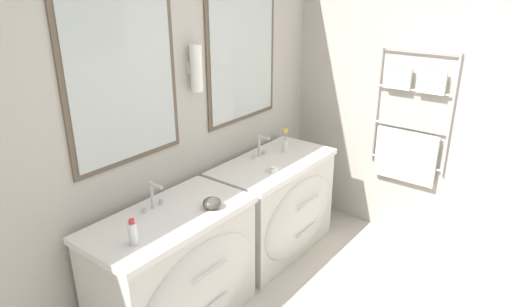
# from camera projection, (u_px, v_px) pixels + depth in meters

# --- Properties ---
(wall_back) EXTENTS (5.27, 0.17, 2.60)m
(wall_back) POSITION_uv_depth(u_px,v_px,m) (155.00, 121.00, 3.07)
(wall_back) COLOR #B2ADA3
(wall_back) RESTS_ON ground_plane
(wall_right) EXTENTS (0.13, 3.53, 2.60)m
(wall_right) POSITION_uv_depth(u_px,v_px,m) (396.00, 92.00, 3.90)
(wall_right) COLOR #B2ADA3
(wall_right) RESTS_ON ground_plane
(vanity_left) EXTENTS (1.11, 0.63, 0.82)m
(vanity_left) POSITION_uv_depth(u_px,v_px,m) (177.00, 271.00, 2.99)
(vanity_left) COLOR silver
(vanity_left) RESTS_ON ground_plane
(vanity_right) EXTENTS (1.11, 0.63, 0.82)m
(vanity_right) POSITION_uv_depth(u_px,v_px,m) (277.00, 206.00, 3.84)
(vanity_right) COLOR silver
(vanity_right) RESTS_ON ground_plane
(faucet_left) EXTENTS (0.17, 0.12, 0.19)m
(faucet_left) POSITION_uv_depth(u_px,v_px,m) (153.00, 196.00, 2.91)
(faucet_left) COLOR silver
(faucet_left) RESTS_ON vanity_left
(faucet_right) EXTENTS (0.17, 0.12, 0.19)m
(faucet_right) POSITION_uv_depth(u_px,v_px,m) (260.00, 147.00, 3.76)
(faucet_right) COLOR silver
(faucet_right) RESTS_ON vanity_right
(toiletry_bottle) EXTENTS (0.05, 0.05, 0.16)m
(toiletry_bottle) POSITION_uv_depth(u_px,v_px,m) (133.00, 233.00, 2.53)
(toiletry_bottle) COLOR silver
(toiletry_bottle) RESTS_ON vanity_left
(amenity_bowl) EXTENTS (0.12, 0.12, 0.07)m
(amenity_bowl) POSITION_uv_depth(u_px,v_px,m) (212.00, 203.00, 2.94)
(amenity_bowl) COLOR #4C4742
(amenity_bowl) RESTS_ON vanity_left
(flower_vase) EXTENTS (0.05, 0.05, 0.21)m
(flower_vase) POSITION_uv_depth(u_px,v_px,m) (285.00, 142.00, 3.86)
(flower_vase) COLOR silver
(flower_vase) RESTS_ON vanity_right
(soap_dish) EXTENTS (0.09, 0.06, 0.04)m
(soap_dish) POSITION_uv_depth(u_px,v_px,m) (272.00, 169.00, 3.51)
(soap_dish) COLOR white
(soap_dish) RESTS_ON vanity_right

